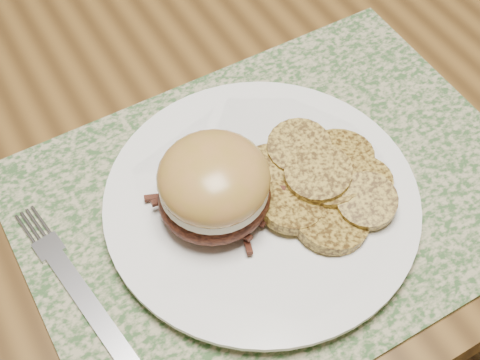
% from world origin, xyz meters
% --- Properties ---
extents(placemat, '(0.45, 0.33, 0.00)m').
position_xyz_m(placemat, '(0.25, -0.26, 0.75)').
color(placemat, '#35552C').
rests_on(placemat, dining_table).
extents(dinner_plate, '(0.26, 0.26, 0.02)m').
position_xyz_m(dinner_plate, '(0.23, -0.26, 0.76)').
color(dinner_plate, white).
rests_on(dinner_plate, placemat).
extents(pork_sandwich, '(0.10, 0.09, 0.07)m').
position_xyz_m(pork_sandwich, '(0.19, -0.25, 0.80)').
color(pork_sandwich, black).
rests_on(pork_sandwich, dinner_plate).
extents(roasted_potatoes, '(0.15, 0.14, 0.03)m').
position_xyz_m(roasted_potatoes, '(0.28, -0.27, 0.78)').
color(roasted_potatoes, olive).
rests_on(roasted_potatoes, dinner_plate).
extents(fork, '(0.04, 0.19, 0.00)m').
position_xyz_m(fork, '(0.06, -0.25, 0.76)').
color(fork, '#B5B6BD').
rests_on(fork, placemat).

